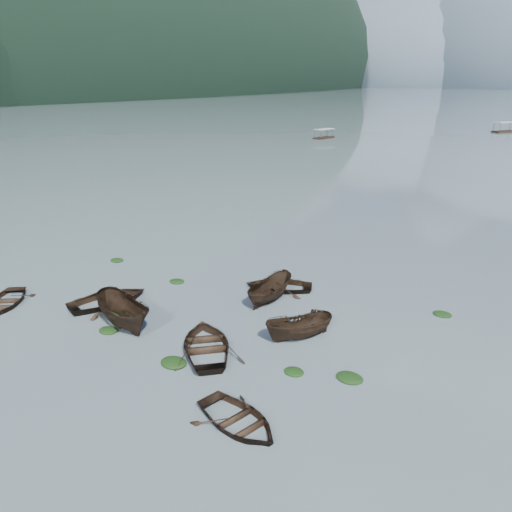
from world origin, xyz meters
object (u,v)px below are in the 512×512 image
Objects in this scene: rowboat_0 at (5,305)px; pontoon_left at (324,138)px; rowboat_3 at (207,350)px; pontoon_centre at (504,132)px.

pontoon_left is at bearing 66.69° from rowboat_0.
pontoon_centre is at bearing -131.95° from rowboat_3.
pontoon_left is 0.85× the size of pontoon_centre.
pontoon_left reaches higher than rowboat_3.
rowboat_3 is 122.11m from pontoon_centre.
rowboat_0 is at bearing -64.20° from pontoon_left.
rowboat_0 is 90.76m from pontoon_left.
rowboat_3 is 0.78× the size of pontoon_centre.
rowboat_0 is 0.83× the size of rowboat_3.
pontoon_centre is (30.86, 36.88, 0.00)m from pontoon_left.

